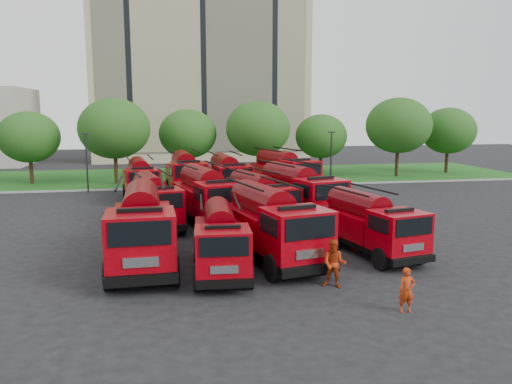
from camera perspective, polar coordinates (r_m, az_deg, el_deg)
The scene contains 31 objects.
ground at distance 28.55m, azimuth -3.44°, elevation -4.89°, with size 140.00×140.00×0.00m, color black.
lawn at distance 54.04m, azimuth -6.72°, elevation 1.80°, with size 70.00×16.00×0.12m, color #185115.
curb at distance 46.03m, azimuth -6.09°, elevation 0.55°, with size 70.00×0.30×0.14m, color gray.
apartment_building at distance 75.83m, azimuth -6.42°, elevation 13.32°, with size 30.00×14.18×25.00m.
tree_1 at distance 52.15m, azimuth -24.52°, elevation 5.73°, with size 5.71×5.71×6.98m.
tree_2 at distance 49.26m, azimuth -15.90°, elevation 6.99°, with size 6.72×6.72×8.22m.
tree_3 at distance 51.60m, azimuth -7.79°, elevation 6.59°, with size 5.88×5.88×7.19m.
tree_4 at distance 50.88m, azimuth 0.23°, elevation 7.24°, with size 6.55×6.55×8.01m.
tree_5 at distance 53.59m, azimuth 7.46°, elevation 6.33°, with size 5.46×5.46×6.68m.
tree_6 at distance 55.14m, azimuth 15.98°, elevation 7.32°, with size 6.89×6.89×8.42m.
tree_7 at distance 60.27m, azimuth 21.13°, elevation 6.55°, with size 6.05×6.05×7.39m.
lamp_post_0 at distance 45.40m, azimuth -18.80°, elevation 3.58°, with size 0.60×0.25×5.11m.
lamp_post_1 at distance 47.40m, azimuth 8.58°, elevation 4.18°, with size 0.60×0.25×5.11m.
fire_truck_0 at distance 22.94m, azimuth -12.91°, elevation -3.95°, with size 3.10×7.98×3.59m.
fire_truck_1 at distance 21.76m, azimuth -4.10°, elevation -5.43°, with size 2.63×6.45×2.88m.
fire_truck_2 at distance 23.31m, azimuth 1.81°, elevation -3.70°, with size 4.18×7.95×3.45m.
fire_truck_3 at distance 25.07m, azimuth 12.87°, elevation -3.56°, with size 3.60×6.88×2.98m.
fire_truck_4 at distance 30.76m, azimuth -11.65°, elevation -1.03°, with size 3.71×7.23×3.14m.
fire_truck_5 at distance 30.76m, azimuth -5.56°, elevation -0.52°, with size 4.30×8.13×3.52m.
fire_truck_6 at distance 31.02m, azimuth 0.37°, elevation -0.78°, with size 4.11×7.22×3.12m.
fire_truck_7 at distance 32.14m, azimuth 4.82°, elevation -0.09°, with size 4.71×8.16×3.52m.
fire_truck_8 at distance 40.33m, azimuth -13.06°, elevation 1.38°, with size 3.32×7.36×3.24m.
fire_truck_9 at distance 41.76m, azimuth -8.08°, elevation 2.04°, with size 3.36×8.09×3.60m.
fire_truck_10 at distance 40.16m, azimuth -3.29°, elevation 1.73°, with size 3.27×7.79×3.46m.
fire_truck_11 at distance 42.76m, azimuth 3.18°, elevation 2.29°, with size 4.85×8.37×3.61m.
firefighter_0 at distance 18.67m, azimuth 16.73°, elevation -12.99°, with size 0.58×0.42×1.59m, color #A42D0C.
firefighter_1 at distance 20.46m, azimuth 8.88°, elevation -10.72°, with size 0.95×0.52×1.95m, color #A42D0C.
firefighter_2 at distance 25.79m, azimuth 11.19°, elevation -6.58°, with size 1.15×0.66×1.97m, color #A42D0C.
firefighter_3 at distance 25.44m, azimuth 11.79°, elevation -6.82°, with size 1.17×0.60×1.81m, color black.
firefighter_4 at distance 29.19m, azimuth -14.89°, elevation -4.87°, with size 0.74×0.48×1.51m, color black.
firefighter_5 at distance 33.37m, azimuth 5.97°, elevation -2.86°, with size 1.53×0.66×1.65m, color #A42D0C.
Camera 1 is at (-3.23, -27.51, 6.92)m, focal length 35.00 mm.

